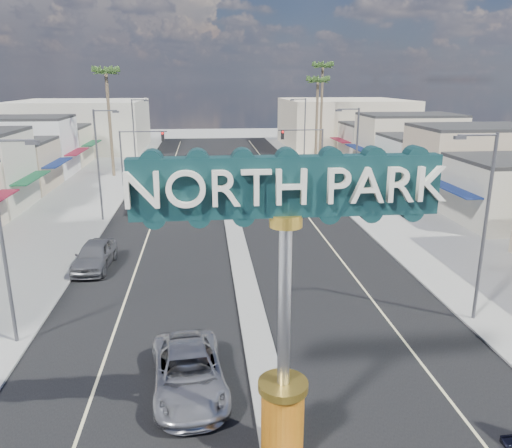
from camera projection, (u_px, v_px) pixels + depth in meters
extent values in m
plane|color=gray|center=(231.00, 217.00, 42.21)|extent=(160.00, 160.00, 0.00)
cube|color=black|center=(231.00, 217.00, 42.21)|extent=(20.00, 120.00, 0.01)
cube|color=gray|center=(248.00, 294.00, 26.90)|extent=(1.30, 30.00, 0.16)
cube|color=gray|center=(60.00, 221.00, 40.80)|extent=(8.00, 120.00, 0.12)
cube|color=gray|center=(391.00, 212.00, 43.59)|extent=(8.00, 120.00, 0.12)
cube|color=#B7B29E|center=(437.00, 155.00, 56.19)|extent=(12.00, 42.00, 6.00)
cube|color=#B7B29E|center=(82.00, 125.00, 81.90)|extent=(20.00, 20.00, 8.00)
cube|color=beige|center=(343.00, 123.00, 86.28)|extent=(20.00, 20.00, 8.00)
cylinder|color=#D15F10|center=(282.00, 421.00, 15.11)|extent=(1.30, 1.30, 2.20)
cylinder|color=gold|center=(283.00, 386.00, 14.77)|extent=(1.50, 1.50, 0.25)
cylinder|color=#B7B7BC|center=(284.00, 308.00, 14.07)|extent=(0.36, 0.36, 4.80)
cylinder|color=gold|center=(286.00, 220.00, 13.35)|extent=(0.90, 0.90, 0.35)
cube|color=#0F2E2F|center=(286.00, 186.00, 13.09)|extent=(8.20, 0.50, 1.60)
cylinder|color=#47474C|center=(122.00, 159.00, 53.65)|extent=(0.18, 0.18, 6.00)
cylinder|color=#47474C|center=(143.00, 132.00, 53.10)|extent=(5.00, 0.12, 0.12)
cube|color=black|center=(163.00, 136.00, 53.44)|extent=(0.32, 0.32, 1.00)
sphere|color=red|center=(162.00, 133.00, 53.17)|extent=(0.22, 0.22, 0.22)
cylinder|color=#47474C|center=(322.00, 156.00, 55.85)|extent=(0.18, 0.18, 6.00)
cylinder|color=#47474C|center=(301.00, 130.00, 54.79)|extent=(5.00, 0.12, 0.12)
cube|color=black|center=(282.00, 135.00, 54.73)|extent=(0.32, 0.32, 1.00)
sphere|color=red|center=(283.00, 132.00, 54.47)|extent=(0.22, 0.22, 0.22)
cylinder|color=#47474C|center=(3.00, 247.00, 20.80)|extent=(0.16, 0.16, 9.00)
cylinder|color=#47474C|center=(11.00, 140.00, 19.66)|extent=(1.80, 0.10, 0.10)
cube|color=#47474C|center=(32.00, 143.00, 19.77)|extent=(0.50, 0.22, 0.15)
cylinder|color=#47474C|center=(98.00, 167.00, 39.90)|extent=(0.16, 0.16, 9.00)
cylinder|color=#47474C|center=(105.00, 111.00, 38.77)|extent=(1.80, 0.10, 0.10)
cube|color=#47474C|center=(116.00, 112.00, 38.88)|extent=(0.50, 0.22, 0.15)
cylinder|color=#47474C|center=(134.00, 137.00, 60.92)|extent=(0.16, 0.16, 9.00)
cylinder|color=#47474C|center=(139.00, 100.00, 59.79)|extent=(1.80, 0.10, 0.10)
cube|color=#47474C|center=(146.00, 101.00, 59.89)|extent=(0.50, 0.22, 0.15)
cylinder|color=#47474C|center=(484.00, 231.00, 22.91)|extent=(0.16, 0.16, 9.00)
cylinder|color=#47474C|center=(478.00, 135.00, 21.59)|extent=(1.80, 0.10, 0.10)
cube|color=#47474C|center=(460.00, 138.00, 21.54)|extent=(0.50, 0.22, 0.15)
cylinder|color=#47474C|center=(356.00, 162.00, 42.01)|extent=(0.16, 0.16, 9.00)
cylinder|color=#47474C|center=(348.00, 109.00, 40.70)|extent=(1.80, 0.10, 0.10)
cube|color=#47474C|center=(339.00, 110.00, 40.65)|extent=(0.50, 0.22, 0.15)
cylinder|color=#47474C|center=(305.00, 135.00, 63.03)|extent=(0.16, 0.16, 9.00)
cylinder|color=#47474C|center=(298.00, 99.00, 61.72)|extent=(1.80, 0.10, 0.10)
cube|color=#47474C|center=(292.00, 100.00, 61.67)|extent=(0.50, 0.22, 0.15)
cylinder|color=brown|center=(110.00, 126.00, 58.35)|extent=(0.36, 0.36, 12.00)
cylinder|color=brown|center=(317.00, 124.00, 66.81)|extent=(0.36, 0.36, 11.00)
cylinder|color=brown|center=(321.00, 113.00, 72.47)|extent=(0.36, 0.36, 13.00)
imported|color=#A4A4A8|center=(188.00, 372.00, 18.45)|extent=(3.15, 5.89, 1.57)
imported|color=slate|center=(95.00, 255.00, 30.62)|extent=(2.27, 5.07, 1.69)
imported|color=white|center=(316.00, 187.00, 50.37)|extent=(1.86, 4.73, 1.53)
imported|color=white|center=(162.00, 184.00, 46.89)|extent=(4.36, 12.95, 3.54)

